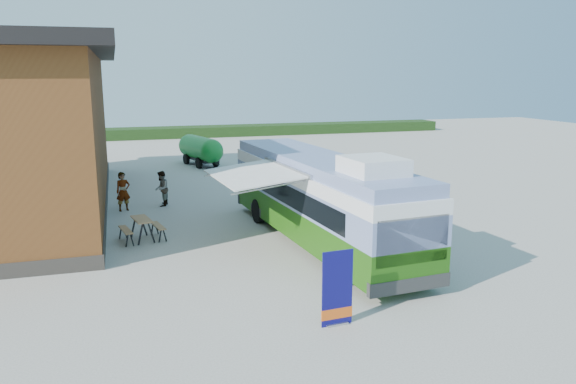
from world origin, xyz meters
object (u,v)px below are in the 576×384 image
object	(u,v)px
bus	(319,196)
slurry_tanker	(200,149)
banner	(337,295)
person_a	(123,192)
person_b	(162,189)
picnic_table	(142,224)

from	to	relation	value
bus	slurry_tanker	xyz separation A→B (m)	(-1.58, 19.31, -0.65)
banner	person_a	bearing A→B (deg)	104.40
slurry_tanker	person_a	bearing A→B (deg)	-129.63
bus	banner	size ratio (longest dim) A/B	6.31
person_b	slurry_tanker	xyz separation A→B (m)	(3.53, 11.47, 0.31)
slurry_tanker	picnic_table	bearing A→B (deg)	-121.20
person_b	bus	bearing A→B (deg)	48.66
banner	slurry_tanker	bearing A→B (deg)	84.34
person_a	slurry_tanker	bearing A→B (deg)	48.64
bus	slurry_tanker	world-z (taller)	bus
slurry_tanker	bus	bearing A→B (deg)	-101.09
slurry_tanker	banner	bearing A→B (deg)	-106.65
picnic_table	bus	bearing A→B (deg)	-31.08
person_b	slurry_tanker	bearing A→B (deg)	178.46
person_a	person_b	distance (m)	1.83
banner	picnic_table	bearing A→B (deg)	110.91
bus	person_a	size ratio (longest dim) A/B	6.86
bus	picnic_table	world-z (taller)	bus
banner	person_a	distance (m)	14.88
banner	person_b	size ratio (longest dim) A/B	1.17
bus	person_b	distance (m)	9.40
bus	person_b	bearing A→B (deg)	118.32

